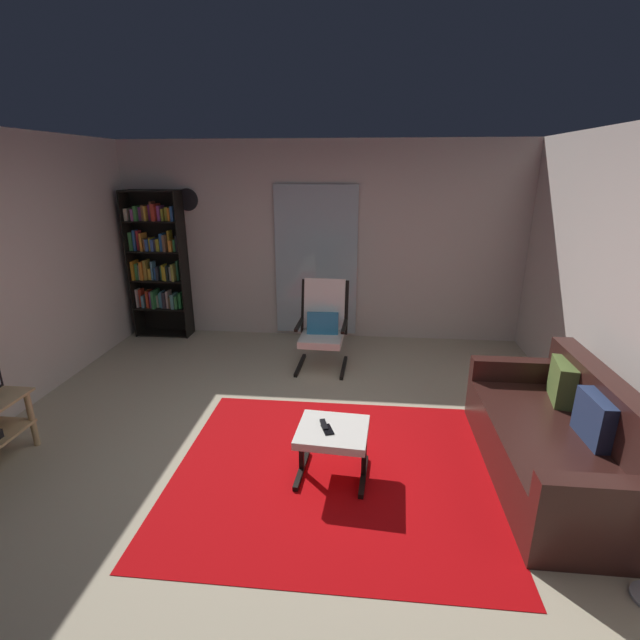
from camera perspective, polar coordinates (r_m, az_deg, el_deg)
ground_plane at (r=3.95m, az=-4.26°, el=-16.34°), size 7.02×7.02×0.00m
wall_back at (r=6.20m, az=0.05°, el=9.62°), size 5.60×0.06×2.60m
glass_door_panel at (r=6.18m, az=-0.51°, el=7.24°), size 1.10×0.01×2.00m
area_rug at (r=3.76m, az=1.58°, el=-18.31°), size 2.44×2.17×0.01m
bookshelf_near_tv at (r=6.63m, az=-19.53°, el=6.89°), size 0.75×0.30×1.98m
leather_sofa at (r=3.99m, az=27.76°, el=-13.29°), size 0.87×1.84×0.81m
lounge_armchair at (r=5.35m, az=0.38°, el=-0.28°), size 0.59×0.67×1.02m
ottoman at (r=3.53m, az=1.58°, el=-14.32°), size 0.55×0.52×0.41m
tv_remote at (r=3.52m, az=0.48°, el=-12.90°), size 0.08×0.15×0.02m
cell_phone at (r=3.47m, az=0.92°, el=-13.47°), size 0.11×0.15×0.01m
wall_clock at (r=6.48m, az=-16.17°, el=14.20°), size 0.29×0.03×0.29m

